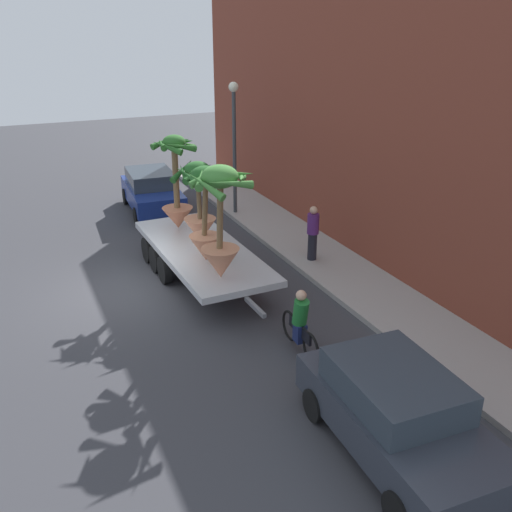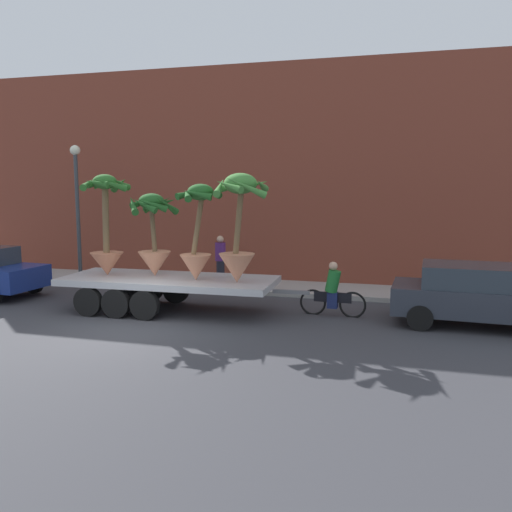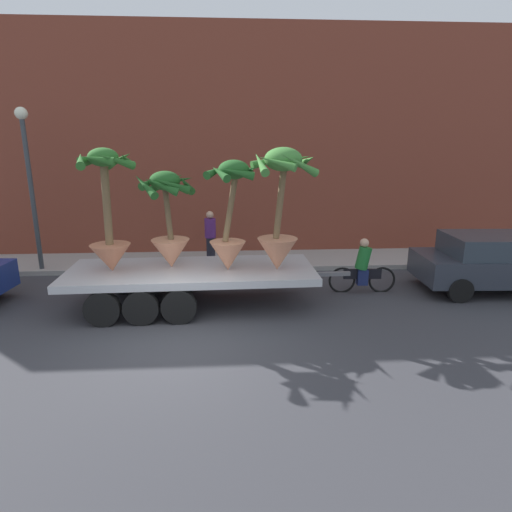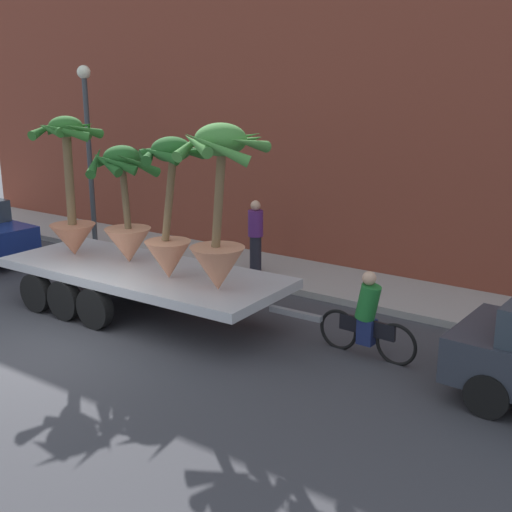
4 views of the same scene
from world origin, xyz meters
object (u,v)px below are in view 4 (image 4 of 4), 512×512
at_px(flatbed_trailer, 133,276).
at_px(cyclist, 367,319).
at_px(potted_palm_extra, 170,214).
at_px(street_lamp, 88,132).
at_px(pedestrian_near_gate, 256,234).
at_px(potted_palm_front, 219,209).
at_px(potted_palm_rear, 71,193).
at_px(potted_palm_middle, 126,208).

bearing_deg(flatbed_trailer, cyclist, 8.79).
height_order(potted_palm_extra, cyclist, potted_palm_extra).
height_order(flatbed_trailer, street_lamp, street_lamp).
relative_size(flatbed_trailer, pedestrian_near_gate, 4.14).
bearing_deg(potted_palm_front, potted_palm_rear, 178.24).
bearing_deg(potted_palm_rear, pedestrian_near_gate, 58.15).
height_order(potted_palm_extra, street_lamp, street_lamp).
bearing_deg(pedestrian_near_gate, potted_palm_front, -63.47).
bearing_deg(potted_palm_middle, potted_palm_front, -7.75).
xyz_separation_m(potted_palm_middle, potted_palm_front, (2.69, -0.37, 0.33)).
bearing_deg(street_lamp, pedestrian_near_gate, 4.04).
bearing_deg(potted_palm_middle, pedestrian_near_gate, 75.62).
distance_m(cyclist, street_lamp, 10.14).
bearing_deg(potted_palm_front, cyclist, 21.87).
relative_size(flatbed_trailer, potted_palm_rear, 2.44).
bearing_deg(potted_palm_extra, flatbed_trailer, 171.53).
distance_m(flatbed_trailer, potted_palm_rear, 2.24).
height_order(cyclist, pedestrian_near_gate, pedestrian_near_gate).
bearing_deg(potted_palm_extra, street_lamp, 151.15).
bearing_deg(potted_palm_extra, potted_palm_rear, 178.13).
xyz_separation_m(potted_palm_middle, pedestrian_near_gate, (0.85, 3.31, -1.07)).
height_order(potted_palm_front, potted_palm_extra, potted_palm_front).
relative_size(potted_palm_front, cyclist, 1.58).
distance_m(cyclist, pedestrian_near_gate, 5.04).
xyz_separation_m(potted_palm_rear, potted_palm_extra, (2.86, -0.09, -0.11)).
distance_m(potted_palm_front, potted_palm_extra, 1.21).
bearing_deg(potted_palm_extra, pedestrian_near_gate, 100.08).
xyz_separation_m(flatbed_trailer, potted_palm_extra, (1.24, -0.18, 1.44)).
bearing_deg(potted_palm_rear, street_lamp, 134.15).
bearing_deg(potted_palm_front, potted_palm_middle, 172.25).
bearing_deg(pedestrian_near_gate, potted_palm_extra, -79.92).
relative_size(potted_palm_rear, pedestrian_near_gate, 1.70).
height_order(flatbed_trailer, potted_palm_middle, potted_palm_middle).
xyz_separation_m(cyclist, street_lamp, (-9.52, 2.34, 2.56)).
bearing_deg(street_lamp, potted_palm_middle, -33.47).
distance_m(potted_palm_rear, potted_palm_front, 4.05).
height_order(potted_palm_front, pedestrian_near_gate, potted_palm_front).
bearing_deg(street_lamp, potted_palm_front, -24.86).
bearing_deg(potted_palm_front, street_lamp, 155.14).
bearing_deg(flatbed_trailer, potted_palm_extra, -8.47).
relative_size(pedestrian_near_gate, street_lamp, 0.35).
bearing_deg(pedestrian_near_gate, street_lamp, -175.96).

